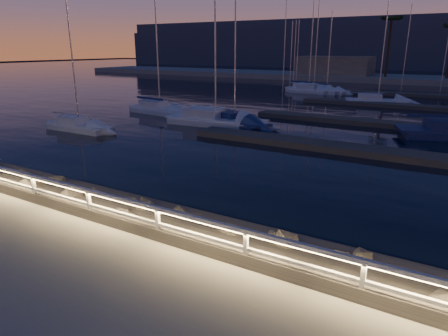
{
  "coord_description": "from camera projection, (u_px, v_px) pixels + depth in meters",
  "views": [
    {
      "loc": [
        5.38,
        -8.41,
        5.59
      ],
      "look_at": [
        -2.08,
        4.0,
        1.21
      ],
      "focal_mm": 32.0,
      "sensor_mm": 36.0,
      "label": 1
    }
  ],
  "objects": [
    {
      "name": "ground",
      "position": [
        214.0,
        256.0,
        11.17
      ],
      "size": [
        400.0,
        400.0,
        0.0
      ],
      "primitive_type": "plane",
      "color": "gray",
      "rests_on": "ground"
    },
    {
      "name": "harbor_water",
      "position": [
        394.0,
        121.0,
        37.06
      ],
      "size": [
        400.0,
        440.0,
        0.6
      ],
      "color": "black",
      "rests_on": "ground"
    },
    {
      "name": "guard_rail",
      "position": [
        212.0,
        230.0,
        10.98
      ],
      "size": [
        44.11,
        0.12,
        1.06
      ],
      "color": "white",
      "rests_on": "ground"
    },
    {
      "name": "riprap",
      "position": [
        330.0,
        264.0,
        11.2
      ],
      "size": [
        36.29,
        2.31,
        1.22
      ],
      "color": "#605A52",
      "rests_on": "ground"
    },
    {
      "name": "floating_docks",
      "position": [
        397.0,
        113.0,
        37.94
      ],
      "size": [
        22.0,
        36.0,
        0.4
      ],
      "color": "#615750",
      "rests_on": "ground"
    },
    {
      "name": "far_shore",
      "position": [
        433.0,
        78.0,
        71.89
      ],
      "size": [
        160.0,
        14.0,
        5.2
      ],
      "color": "gray",
      "rests_on": "ground"
    },
    {
      "name": "palm_left",
      "position": [
        391.0,
        21.0,
        71.24
      ],
      "size": [
        3.0,
        3.0,
        11.2
      ],
      "color": "#463320",
      "rests_on": "ground"
    },
    {
      "name": "distant_hills",
      "position": [
        376.0,
        50.0,
        130.38
      ],
      "size": [
        230.0,
        37.5,
        18.0
      ],
      "color": "#384157",
      "rests_on": "ground"
    },
    {
      "name": "sailboat_a",
      "position": [
        78.0,
        125.0,
        31.01
      ],
      "size": [
        6.14,
        1.93,
        10.46
      ],
      "rotation": [
        0.0,
        0.0,
        0.01
      ],
      "color": "white",
      "rests_on": "ground"
    },
    {
      "name": "sailboat_b",
      "position": [
        233.0,
        120.0,
        32.97
      ],
      "size": [
        7.25,
        4.43,
        12.0
      ],
      "rotation": [
        0.0,
        0.0,
        -0.38
      ],
      "color": "navy",
      "rests_on": "ground"
    },
    {
      "name": "sailboat_e",
      "position": [
        159.0,
        109.0,
        38.97
      ],
      "size": [
        7.32,
        3.03,
        12.17
      ],
      "rotation": [
        0.0,
        0.0,
        -0.13
      ],
      "color": "white",
      "rests_on": "ground"
    },
    {
      "name": "sailboat_f",
      "position": [
        213.0,
        119.0,
        33.12
      ],
      "size": [
        8.75,
        3.25,
        14.61
      ],
      "rotation": [
        0.0,
        0.0,
        0.08
      ],
      "color": "white",
      "rests_on": "ground"
    },
    {
      "name": "sailboat_i",
      "position": [
        308.0,
        89.0,
        57.23
      ],
      "size": [
        7.62,
        4.24,
        12.59
      ],
      "rotation": [
        0.0,
        0.0,
        -0.31
      ],
      "color": "white",
      "rests_on": "ground"
    },
    {
      "name": "sailboat_j",
      "position": [
        376.0,
        100.0,
        45.49
      ],
      "size": [
        7.26,
        3.98,
        11.94
      ],
      "rotation": [
        0.0,
        0.0,
        0.3
      ],
      "color": "white",
      "rests_on": "ground"
    },
    {
      "name": "sailboat_m",
      "position": [
        325.0,
        90.0,
        56.16
      ],
      "size": [
        6.65,
        3.54,
        10.98
      ],
      "rotation": [
        0.0,
        0.0,
        -0.28
      ],
      "color": "white",
      "rests_on": "ground"
    },
    {
      "name": "sailboat_n",
      "position": [
        312.0,
        90.0,
        56.31
      ],
      "size": [
        7.59,
        2.63,
        12.74
      ],
      "rotation": [
        0.0,
        0.0,
        -0.05
      ],
      "color": "white",
      "rests_on": "ground"
    }
  ]
}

